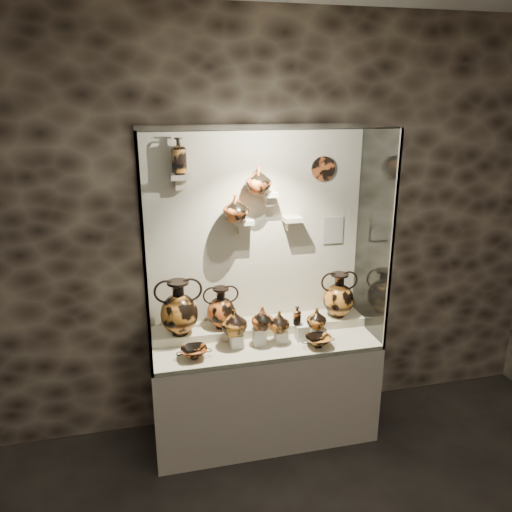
{
  "coord_description": "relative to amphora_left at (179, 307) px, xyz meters",
  "views": [
    {
      "loc": [
        -0.85,
        -1.11,
        2.58
      ],
      "look_at": [
        -0.05,
        2.25,
        1.48
      ],
      "focal_mm": 35.0,
      "sensor_mm": 36.0,
      "label": 1
    }
  ],
  "objects": [
    {
      "name": "jug_e",
      "position": [
        1.01,
        -0.17,
        -0.12
      ],
      "size": [
        0.17,
        0.17,
        0.16
      ],
      "primitive_type": "imported",
      "rotation": [
        0.0,
        0.0,
        0.16
      ],
      "color": "#B86C23",
      "rests_on": "pedestal_e"
    },
    {
      "name": "frame_post_left",
      "position": [
        -0.22,
        -0.41,
        0.49
      ],
      "size": [
        0.02,
        0.02,
        1.6
      ],
      "primitive_type": "cube",
      "color": "gray",
      "rests_on": "plinth"
    },
    {
      "name": "bracket_cb",
      "position": [
        0.72,
        0.12,
        0.79
      ],
      "size": [
        0.1,
        0.12,
        0.04
      ],
      "primitive_type": "cube",
      "color": "beige",
      "rests_on": "back_panel"
    },
    {
      "name": "back_panel",
      "position": [
        0.62,
        0.19,
        0.49
      ],
      "size": [
        1.7,
        0.03,
        1.6
      ],
      "primitive_type": "cube",
      "color": "beige",
      "rests_on": "plinth"
    },
    {
      "name": "pedestal_e",
      "position": [
        1.04,
        -0.17,
        -0.24
      ],
      "size": [
        0.09,
        0.09,
        0.08
      ],
      "primitive_type": "cube",
      "color": "beige",
      "rests_on": "front_tier"
    },
    {
      "name": "amphora_left",
      "position": [
        0.0,
        0.0,
        0.0
      ],
      "size": [
        0.42,
        0.42,
        0.42
      ],
      "primitive_type": null,
      "rotation": [
        0.0,
        0.0,
        -0.31
      ],
      "color": "#B86C23",
      "rests_on": "rear_tier"
    },
    {
      "name": "ovoid_vase_b",
      "position": [
        0.62,
        0.07,
        0.9
      ],
      "size": [
        0.22,
        0.22,
        0.19
      ],
      "primitive_type": "imported",
      "rotation": [
        0.0,
        0.0,
        0.21
      ],
      "color": "#BD5421",
      "rests_on": "bracket_cb"
    },
    {
      "name": "plinth",
      "position": [
        0.62,
        -0.12,
        -0.71
      ],
      "size": [
        1.7,
        0.6,
        0.8
      ],
      "primitive_type": "cube",
      "color": "beige",
      "rests_on": "floor"
    },
    {
      "name": "ovoid_vase_a",
      "position": [
        0.45,
        0.07,
        0.71
      ],
      "size": [
        0.21,
        0.21,
        0.2
      ],
      "primitive_type": "imported",
      "rotation": [
        0.0,
        0.0,
        0.11
      ],
      "color": "#BD5421",
      "rests_on": "bracket_ca"
    },
    {
      "name": "bracket_ca",
      "position": [
        0.52,
        0.12,
        0.59
      ],
      "size": [
        0.14,
        0.12,
        0.04
      ],
      "primitive_type": "cube",
      "color": "beige",
      "rests_on": "back_panel"
    },
    {
      "name": "jug_a",
      "position": [
        0.38,
        -0.16,
        -0.08
      ],
      "size": [
        0.25,
        0.25,
        0.2
      ],
      "primitive_type": "imported",
      "rotation": [
        0.0,
        0.0,
        0.41
      ],
      "color": "#B86C23",
      "rests_on": "pedestal_a"
    },
    {
      "name": "amphora_right",
      "position": [
        1.27,
        0.02,
        -0.03
      ],
      "size": [
        0.38,
        0.38,
        0.37
      ],
      "primitive_type": null,
      "rotation": [
        0.0,
        0.0,
        -0.36
      ],
      "color": "#B86C23",
      "rests_on": "rear_tier"
    },
    {
      "name": "kylix_right",
      "position": [
        0.98,
        -0.31,
        -0.23
      ],
      "size": [
        0.25,
        0.21,
        0.1
      ],
      "primitive_type": null,
      "rotation": [
        0.0,
        0.0,
        0.04
      ],
      "color": "#B86C23",
      "rests_on": "front_tier"
    },
    {
      "name": "glass_left",
      "position": [
        -0.23,
        -0.12,
        0.49
      ],
      "size": [
        0.01,
        0.6,
        1.6
      ],
      "primitive_type": "cube",
      "color": "white",
      "rests_on": "plinth"
    },
    {
      "name": "bracket_ul",
      "position": [
        0.07,
        0.12,
        0.94
      ],
      "size": [
        0.14,
        0.12,
        0.04
      ],
      "primitive_type": "cube",
      "color": "beige",
      "rests_on": "back_panel"
    },
    {
      "name": "wall_back",
      "position": [
        0.62,
        0.2,
        0.49
      ],
      "size": [
        5.0,
        0.02,
        3.2
      ],
      "primitive_type": "cube",
      "color": "black",
      "rests_on": "ground"
    },
    {
      "name": "pedestal_d",
      "position": [
        0.9,
        -0.17,
        -0.22
      ],
      "size": [
        0.09,
        0.09,
        0.12
      ],
      "primitive_type": "cube",
      "color": "beige",
      "rests_on": "front_tier"
    },
    {
      "name": "front_tier",
      "position": [
        0.62,
        -0.12,
        -0.3
      ],
      "size": [
        1.68,
        0.58,
        0.03
      ],
      "primitive_type": "cube",
      "color": "beige",
      "rests_on": "plinth"
    },
    {
      "name": "jug_c",
      "position": [
        0.71,
        -0.19,
        -0.11
      ],
      "size": [
        0.19,
        0.19,
        0.16
      ],
      "primitive_type": "imported",
      "rotation": [
        0.0,
        0.0,
        -0.27
      ],
      "color": "#B86C23",
      "rests_on": "pedestal_c"
    },
    {
      "name": "pedestal_a",
      "position": [
        0.4,
        -0.17,
        -0.23
      ],
      "size": [
        0.09,
        0.09,
        0.1
      ],
      "primitive_type": "cube",
      "color": "beige",
      "rests_on": "front_tier"
    },
    {
      "name": "bracket_cc",
      "position": [
        0.9,
        0.12,
        0.59
      ],
      "size": [
        0.14,
        0.12,
        0.04
      ],
      "primitive_type": "cube",
      "color": "beige",
      "rests_on": "back_panel"
    },
    {
      "name": "glass_top",
      "position": [
        0.62,
        -0.12,
        1.29
      ],
      "size": [
        1.7,
        0.6,
        0.01
      ],
      "primitive_type": "cube",
      "color": "white",
      "rests_on": "back_panel"
    },
    {
      "name": "glass_front",
      "position": [
        0.62,
        -0.42,
        0.49
      ],
      "size": [
        1.7,
        0.01,
        1.6
      ],
      "primitive_type": "cube",
      "color": "white",
      "rests_on": "plinth"
    },
    {
      "name": "rear_tier",
      "position": [
        0.62,
        0.05,
        -0.26
      ],
      "size": [
        1.7,
        0.25,
        0.1
      ],
      "primitive_type": "cube",
      "color": "beige",
      "rests_on": "plinth"
    },
    {
      "name": "frame_post_right",
      "position": [
        1.46,
        -0.41,
        0.49
      ],
      "size": [
        0.02,
        0.02,
        1.6
      ],
      "primitive_type": "cube",
      "color": "gray",
      "rests_on": "plinth"
    },
    {
      "name": "info_placard",
      "position": [
        1.25,
        0.17,
        0.47
      ],
      "size": [
        0.16,
        0.01,
        0.22
      ],
      "primitive_type": "cube",
      "color": "beige",
      "rests_on": "back_panel"
    },
    {
      "name": "kylix_left",
      "position": [
        0.07,
        -0.27,
        -0.23
      ],
      "size": [
        0.27,
        0.23,
        0.1
      ],
      "primitive_type": null,
      "rotation": [
        0.0,
        0.0,
        0.13
      ],
      "color": "#BD5421",
      "rests_on": "front_tier"
    },
    {
      "name": "lekythos_small",
      "position": [
        0.86,
        -0.16,
        -0.08
      ],
      "size": [
        0.09,
        0.09,
        0.16
      ],
      "primitive_type": null,
      "rotation": [
        0.0,
        0.0,
        0.34
      ],
      "color": "#BD5421",
      "rests_on": "pedestal_d"
    },
    {
      "name": "pedestal_b",
      "position": [
        0.57,
        -0.17,
        -0.22
      ],
      "size": [
        0.09,
        0.09,
        0.13
      ],
      "primitive_type": "cube",
      "color": "beige",
      "rests_on": "front_tier"
    },
    {
      "name": "glass_right",
      "position": [
        1.46,
        -0.12,
        0.49
      ],
      "size": [
        0.01,
        0.6,
        1.6
      ],
      "primitive_type": "cube",
      "color": "white",
      "rests_on": "plinth"
    },
    {
      "name": "amphora_mid",
      "position": [
        0.32,
        0.04,
        -0.05
      ],
      "size": [
        0.3,
        0.3,
        0.33
      ],
      "primitive_type": null,
      "rotation": [
        0.0,
        0.0,
        -0.15
      ],
      "color": "#BD5421",
      "rests_on": "rear_tier"
    },
    {
      "name": "wall_plate",
      "position": [
        1.15,
        0.17,
        0.96
      ],
      "size": [
        0.19,
        0.02,
        0.19
      ],
      "primitive_type": "cylinder",
      "rotation": [
        1.57,
        0.0,
        0.0
      ],
      "color": "#94421D",
      "rests_on": "back_panel"
    },
    {
      "name": "jug_b",
      "position": [
        0.59,
        -0.19,
        -0.06
      ],
      "size": [
        0.21,
        0.21,
        0.17
      ],
      "primitive_type": "imported",
      "rotation": [
        0.0,
        0.0,
        -0.36
      ],
      "color": "#BD5421",
      "rests_on": "pedestal_b"
    },
    {
      "name": "pedestal_c",
      "position": [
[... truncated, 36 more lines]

